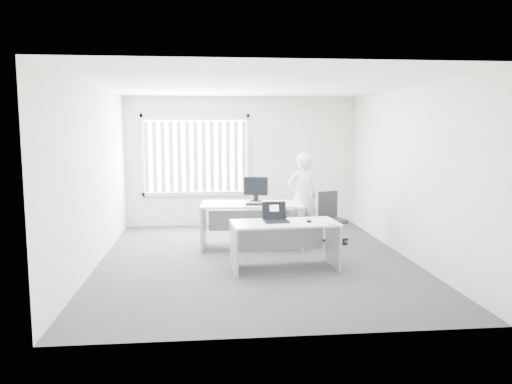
{
  "coord_description": "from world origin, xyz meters",
  "views": [
    {
      "loc": [
        -0.79,
        -7.85,
        2.14
      ],
      "look_at": [
        0.02,
        0.15,
        1.1
      ],
      "focal_mm": 35.0,
      "sensor_mm": 36.0,
      "label": 1
    }
  ],
  "objects": [
    {
      "name": "laptop",
      "position": [
        0.26,
        -0.52,
        0.87
      ],
      "size": [
        0.39,
        0.36,
        0.29
      ],
      "primitive_type": null,
      "rotation": [
        0.0,
        0.0,
        0.06
      ],
      "color": "black",
      "rests_on": "desk_near"
    },
    {
      "name": "wall_left",
      "position": [
        -2.5,
        0.0,
        1.4
      ],
      "size": [
        0.02,
        6.0,
        2.8
      ],
      "primitive_type": "cube",
      "color": "silver",
      "rests_on": "ground"
    },
    {
      "name": "mouse",
      "position": [
        0.75,
        -0.58,
        0.75
      ],
      "size": [
        0.09,
        0.13,
        0.05
      ],
      "primitive_type": null,
      "rotation": [
        0.0,
        0.0,
        -0.18
      ],
      "color": "#ACACAF",
      "rests_on": "paper_sheet"
    },
    {
      "name": "monitor",
      "position": [
        0.11,
        1.05,
        1.03
      ],
      "size": [
        0.46,
        0.27,
        0.44
      ],
      "primitive_type": null,
      "rotation": [
        0.0,
        0.0,
        -0.33
      ],
      "color": "black",
      "rests_on": "desk_far"
    },
    {
      "name": "ground",
      "position": [
        0.0,
        0.0,
        0.0
      ],
      "size": [
        6.0,
        6.0,
        0.0
      ],
      "primitive_type": "plane",
      "color": "#414147",
      "rests_on": "ground"
    },
    {
      "name": "booklet",
      "position": [
        1.06,
        -0.75,
        0.73
      ],
      "size": [
        0.16,
        0.21,
        0.01
      ],
      "primitive_type": "cube",
      "rotation": [
        0.0,
        0.0,
        -0.1
      ],
      "color": "white",
      "rests_on": "desk_near"
    },
    {
      "name": "office_chair",
      "position": [
        1.54,
        1.13,
        0.29
      ],
      "size": [
        0.68,
        0.68,
        0.95
      ],
      "rotation": [
        0.0,
        0.0,
        0.32
      ],
      "color": "black",
      "rests_on": "ground"
    },
    {
      "name": "blinds",
      "position": [
        -1.0,
        2.9,
        1.52
      ],
      "size": [
        2.2,
        0.1,
        1.5
      ],
      "primitive_type": null,
      "color": "silver",
      "rests_on": "wall_back"
    },
    {
      "name": "person",
      "position": [
        0.99,
        1.2,
        0.84
      ],
      "size": [
        0.69,
        0.54,
        1.68
      ],
      "primitive_type": "imported",
      "rotation": [
        0.0,
        0.0,
        3.39
      ],
      "color": "silver",
      "rests_on": "ground"
    },
    {
      "name": "paper_sheet",
      "position": [
        0.69,
        -0.59,
        0.72
      ],
      "size": [
        0.29,
        0.22,
        0.0
      ],
      "primitive_type": "cube",
      "rotation": [
        0.0,
        0.0,
        0.11
      ],
      "color": "white",
      "rests_on": "desk_near"
    },
    {
      "name": "wall_front",
      "position": [
        0.0,
        -3.0,
        1.4
      ],
      "size": [
        5.0,
        0.02,
        2.8
      ],
      "primitive_type": "cube",
      "color": "silver",
      "rests_on": "ground"
    },
    {
      "name": "ceiling",
      "position": [
        0.0,
        0.0,
        2.8
      ],
      "size": [
        5.0,
        6.0,
        0.02
      ],
      "primitive_type": "cube",
      "color": "white",
      "rests_on": "wall_back"
    },
    {
      "name": "desk_near",
      "position": [
        0.38,
        -0.54,
        0.52
      ],
      "size": [
        1.64,
        0.86,
        0.72
      ],
      "rotation": [
        0.0,
        0.0,
        0.08
      ],
      "color": "silver",
      "rests_on": "ground"
    },
    {
      "name": "keyboard",
      "position": [
        0.13,
        0.61,
        0.82
      ],
      "size": [
        0.5,
        0.22,
        0.02
      ],
      "primitive_type": "cube",
      "rotation": [
        0.0,
        0.0,
        -0.13
      ],
      "color": "black",
      "rests_on": "desk_far"
    },
    {
      "name": "wall_right",
      "position": [
        2.5,
        0.0,
        1.4
      ],
      "size": [
        0.02,
        6.0,
        2.8
      ],
      "primitive_type": "cube",
      "color": "silver",
      "rests_on": "ground"
    },
    {
      "name": "desk_far",
      "position": [
        0.02,
        0.82,
        0.58
      ],
      "size": [
        1.84,
        0.98,
        0.81
      ],
      "rotation": [
        0.0,
        0.0,
        -0.08
      ],
      "color": "silver",
      "rests_on": "ground"
    },
    {
      "name": "wall_back",
      "position": [
        0.0,
        3.0,
        1.4
      ],
      "size": [
        5.0,
        0.02,
        2.8
      ],
      "primitive_type": "cube",
      "color": "silver",
      "rests_on": "ground"
    },
    {
      "name": "window",
      "position": [
        -1.0,
        2.96,
        1.55
      ],
      "size": [
        2.32,
        0.06,
        1.76
      ],
      "primitive_type": "cube",
      "color": "#B4B5B0",
      "rests_on": "wall_back"
    }
  ]
}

